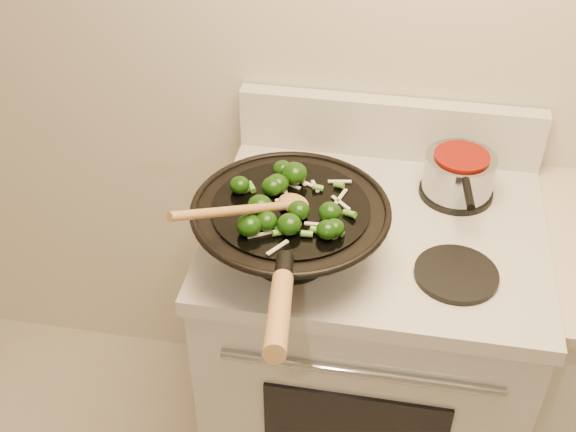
# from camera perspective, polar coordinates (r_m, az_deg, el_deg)

# --- Properties ---
(stove) EXTENTS (0.78, 0.67, 1.08)m
(stove) POSITION_cam_1_polar(r_m,az_deg,el_deg) (2.01, 6.08, -10.51)
(stove) COLOR silver
(stove) RESTS_ON ground
(wok) EXTENTS (0.42, 0.70, 0.25)m
(wok) POSITION_cam_1_polar(r_m,az_deg,el_deg) (1.54, 0.19, -1.02)
(wok) COLOR black
(wok) RESTS_ON stove
(stirfry) EXTENTS (0.28, 0.29, 0.05)m
(stirfry) POSITION_cam_1_polar(r_m,az_deg,el_deg) (1.49, -0.21, 1.05)
(stirfry) COLOR black
(stirfry) RESTS_ON wok
(wooden_spoon) EXTENTS (0.24, 0.28, 0.13)m
(wooden_spoon) POSITION_cam_1_polar(r_m,az_deg,el_deg) (1.44, -2.16, 0.69)
(wooden_spoon) COLOR #A77641
(wooden_spoon) RESTS_ON wok
(saucepan) EXTENTS (0.17, 0.27, 0.10)m
(saucepan) POSITION_cam_1_polar(r_m,az_deg,el_deg) (1.79, 13.37, 3.31)
(saucepan) COLOR #93969B
(saucepan) RESTS_ON stove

